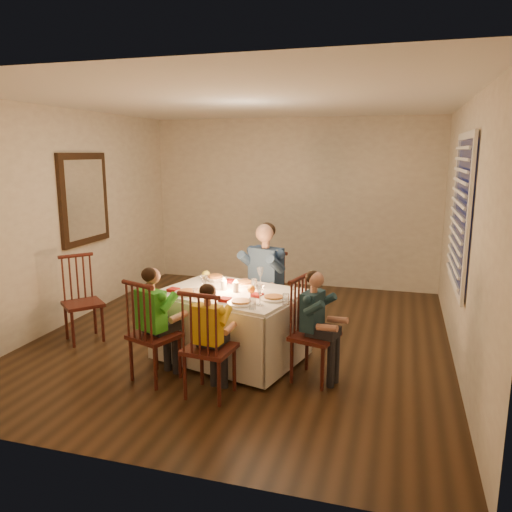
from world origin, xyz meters
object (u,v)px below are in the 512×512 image
(chair_end, at_px, (314,380))
(adult, at_px, (264,334))
(chair_near_left, at_px, (157,379))
(chair_near_right, at_px, (210,395))
(chair_adult, at_px, (264,334))
(chair_extra, at_px, (86,340))
(child_green, at_px, (157,379))
(child_yellow, at_px, (210,395))
(dining_table, at_px, (231,311))
(child_teal, at_px, (314,380))
(serving_bowl, at_px, (215,279))

(chair_end, bearing_deg, adult, 51.21)
(chair_near_left, height_order, chair_near_right, same)
(chair_end, bearing_deg, chair_adult, 51.21)
(chair_extra, height_order, child_green, child_green)
(chair_near_right, relative_size, adult, 0.74)
(chair_adult, relative_size, child_yellow, 0.96)
(dining_table, height_order, chair_end, dining_table)
(chair_near_right, height_order, child_yellow, child_yellow)
(chair_end, distance_m, chair_extra, 2.66)
(child_teal, bearing_deg, dining_table, 88.24)
(chair_adult, bearing_deg, adult, 19.70)
(adult, distance_m, child_teal, 1.28)
(child_green, bearing_deg, chair_end, -144.17)
(dining_table, bearing_deg, chair_near_right, -69.33)
(chair_adult, bearing_deg, chair_end, -33.75)
(child_teal, height_order, serving_bowl, serving_bowl)
(chair_end, relative_size, chair_extra, 1.00)
(chair_near_left, xyz_separation_m, serving_bowl, (0.22, 0.99, 0.74))
(child_yellow, bearing_deg, child_green, -8.30)
(chair_near_left, xyz_separation_m, chair_near_right, (0.60, -0.15, 0.00))
(chair_extra, xyz_separation_m, serving_bowl, (1.45, 0.32, 0.74))
(chair_adult, distance_m, serving_bowl, 0.96)
(dining_table, distance_m, chair_near_right, 0.97)
(adult, relative_size, child_teal, 1.25)
(chair_near_left, bearing_deg, serving_bowl, -82.48)
(adult, xyz_separation_m, child_green, (-0.65, -1.43, 0.00))
(dining_table, distance_m, chair_end, 1.07)
(chair_extra, bearing_deg, serving_bowl, -37.13)
(chair_adult, height_order, child_yellow, child_yellow)
(dining_table, height_order, adult, dining_table)
(dining_table, xyz_separation_m, adult, (0.14, 0.76, -0.51))
(chair_adult, height_order, child_teal, child_teal)
(chair_adult, relative_size, child_green, 0.90)
(chair_near_left, height_order, child_teal, child_teal)
(adult, bearing_deg, chair_adult, -160.30)
(dining_table, height_order, chair_adult, dining_table)
(chair_end, bearing_deg, chair_near_right, 138.63)
(child_yellow, xyz_separation_m, child_teal, (0.82, 0.55, 0.00))
(dining_table, height_order, chair_extra, dining_table)
(chair_near_left, xyz_separation_m, child_yellow, (0.60, -0.15, 0.00))
(chair_near_right, bearing_deg, chair_extra, -18.34)
(chair_near_left, height_order, serving_bowl, serving_bowl)
(chair_adult, height_order, adult, adult)
(chair_adult, relative_size, chair_end, 1.00)
(chair_extra, xyz_separation_m, child_green, (1.23, -0.67, 0.00))
(chair_extra, bearing_deg, chair_adult, -27.71)
(chair_end, distance_m, child_yellow, 0.98)
(chair_end, height_order, child_teal, child_teal)
(dining_table, distance_m, chair_near_left, 0.98)
(chair_adult, xyz_separation_m, chair_near_left, (-0.65, -1.43, 0.00))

